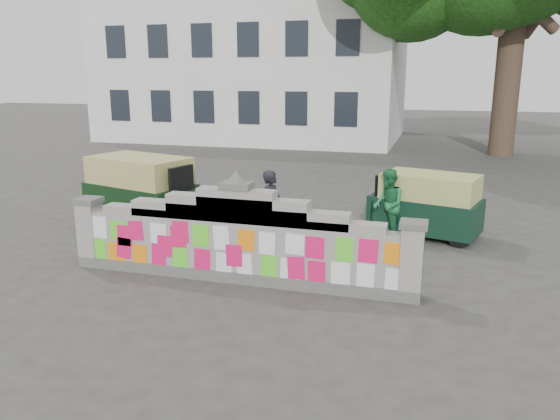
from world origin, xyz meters
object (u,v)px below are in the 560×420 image
Objects in this scene: cyclist_bike at (272,235)px; rickshaw_left at (143,190)px; pedestrian at (388,204)px; rickshaw_right at (426,204)px; cyclist_rider at (272,220)px.

rickshaw_left reaches higher than cyclist_bike.
rickshaw_right is (0.81, 0.52, -0.05)m from pedestrian.
pedestrian is (2.12, 1.89, 0.03)m from cyclist_rider.
cyclist_rider is 0.96× the size of pedestrian.
cyclist_bike is 2.86m from pedestrian.
rickshaw_right is at bearing -42.66° from cyclist_rider.
pedestrian is 0.51× the size of rickshaw_left.
pedestrian is at bearing -40.41° from cyclist_rider.
pedestrian is 0.96m from rickshaw_right.
rickshaw_right is (2.92, 2.41, -0.02)m from cyclist_rider.
cyclist_rider is 0.57× the size of rickshaw_right.
rickshaw_left is at bearing -107.07° from pedestrian.
rickshaw_left reaches higher than cyclist_rider.
rickshaw_left reaches higher than rickshaw_right.
cyclist_bike is 3.80m from rickshaw_right.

